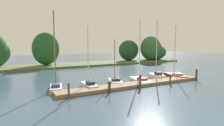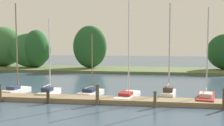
{
  "view_description": "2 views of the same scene",
  "coord_description": "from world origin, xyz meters",
  "views": [
    {
      "loc": [
        -12.19,
        -4.7,
        4.84
      ],
      "look_at": [
        -2.52,
        13.43,
        2.65
      ],
      "focal_mm": 28.83,
      "sensor_mm": 36.0,
      "label": 1
    },
    {
      "loc": [
        3.85,
        -9.89,
        4.85
      ],
      "look_at": [
        0.19,
        14.17,
        2.92
      ],
      "focal_mm": 45.82,
      "sensor_mm": 36.0,
      "label": 2
    }
  ],
  "objects": [
    {
      "name": "dock_pier",
      "position": [
        0.0,
        11.96,
        0.18
      ],
      "size": [
        18.68,
        1.8,
        0.35
      ],
      "color": "#847051",
      "rests_on": "ground"
    },
    {
      "name": "far_shore",
      "position": [
        0.44,
        35.15,
        3.03
      ],
      "size": [
        54.21,
        8.39,
        7.23
      ],
      "color": "#56663D",
      "rests_on": "ground"
    },
    {
      "name": "sailboat_0",
      "position": [
        -8.69,
        14.43,
        0.47
      ],
      "size": [
        1.73,
        3.28,
        8.2
      ],
      "rotation": [
        0.0,
        0.0,
        1.37
      ],
      "color": "white",
      "rests_on": "ground"
    },
    {
      "name": "sailboat_1",
      "position": [
        -5.27,
        13.73,
        0.4
      ],
      "size": [
        1.13,
        3.4,
        6.74
      ],
      "rotation": [
        0.0,
        0.0,
        1.54
      ],
      "color": "white",
      "rests_on": "ground"
    },
    {
      "name": "sailboat_2",
      "position": [
        -1.65,
        14.31,
        0.31
      ],
      "size": [
        1.92,
        3.26,
        5.39
      ],
      "rotation": [
        0.0,
        0.0,
        1.32
      ],
      "color": "white",
      "rests_on": "ground"
    },
    {
      "name": "sailboat_3",
      "position": [
        1.63,
        13.61,
        0.39
      ],
      "size": [
        1.97,
        4.43,
        8.08
      ],
      "rotation": [
        0.0,
        0.0,
        1.39
      ],
      "color": "white",
      "rests_on": "ground"
    },
    {
      "name": "sailboat_4",
      "position": [
        4.99,
        14.29,
        0.54
      ],
      "size": [
        1.41,
        2.98,
        7.93
      ],
      "rotation": [
        0.0,
        0.0,
        1.42
      ],
      "color": "white",
      "rests_on": "ground"
    },
    {
      "name": "sailboat_5",
      "position": [
        7.94,
        13.68,
        0.35
      ],
      "size": [
        2.11,
        4.51,
        7.47
      ],
      "rotation": [
        0.0,
        0.0,
        1.36
      ],
      "color": "maroon",
      "rests_on": "ground"
    },
    {
      "name": "mooring_piling_0",
      "position": [
        -8.25,
        10.88,
        0.69
      ],
      "size": [
        0.22,
        0.22,
        1.37
      ],
      "color": "brown",
      "rests_on": "ground"
    },
    {
      "name": "mooring_piling_1",
      "position": [
        -4.24,
        10.74,
        0.57
      ],
      "size": [
        0.3,
        0.3,
        1.12
      ],
      "color": "#3D3323",
      "rests_on": "ground"
    },
    {
      "name": "mooring_piling_2",
      "position": [
        -0.41,
        10.86,
        0.76
      ],
      "size": [
        0.31,
        0.31,
        1.51
      ],
      "color": "brown",
      "rests_on": "ground"
    },
    {
      "name": "mooring_piling_3",
      "position": [
        3.87,
        10.62,
        0.6
      ],
      "size": [
        0.25,
        0.25,
        1.19
      ],
      "color": "brown",
      "rests_on": "ground"
    },
    {
      "name": "mooring_piling_4",
      "position": [
        8.64,
        10.68,
        0.77
      ],
      "size": [
        0.28,
        0.28,
        1.52
      ],
      "color": "#4C3D28",
      "rests_on": "ground"
    }
  ]
}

